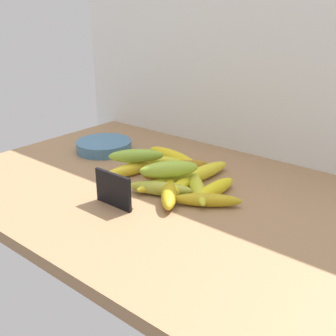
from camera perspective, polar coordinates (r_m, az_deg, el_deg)
counter_top at (r=108.75cm, az=-1.95°, el=-3.25°), size 110.00×76.00×3.00cm
back_wall at (r=130.84cm, az=9.60°, el=16.07°), size 130.00×2.00×70.00cm
chalkboard_sign at (r=96.83cm, az=-7.38°, el=-3.25°), size 11.00×1.80×8.40cm
fruit_bowl at (r=134.79cm, az=-8.88°, el=3.05°), size 17.76×17.76×3.38cm
banana_0 at (r=111.59cm, az=4.76°, el=-0.72°), size 5.93×20.72×3.82cm
banana_1 at (r=114.95cm, az=-4.94°, el=-0.13°), size 7.90×18.13×3.43cm
banana_2 at (r=102.21cm, az=6.33°, el=-3.06°), size 4.15×16.77×3.61cm
banana_3 at (r=112.79cm, az=1.10°, el=-0.23°), size 12.10×20.00×4.38cm
banana_4 at (r=106.51cm, az=0.29°, el=-1.91°), size 9.08×19.92×3.39cm
banana_5 at (r=99.21cm, az=0.18°, el=-3.64°), size 12.19×14.45×3.86cm
banana_6 at (r=103.52cm, az=4.03°, el=-2.64°), size 16.57×16.91×3.59cm
banana_7 at (r=118.51cm, az=-1.68°, el=0.75°), size 15.48×13.64×3.83cm
banana_8 at (r=122.63cm, az=0.61°, el=1.56°), size 20.20×6.76×4.08cm
banana_9 at (r=97.45cm, az=5.45°, el=-4.44°), size 15.41×11.81×3.27cm
banana_10 at (r=102.42cm, az=-0.98°, el=-2.86°), size 16.37×10.53×3.62cm
banana_11 at (r=102.61cm, az=1.36°, el=-2.91°), size 6.14×16.07×3.32cm
banana_12 at (r=114.28cm, az=-4.45°, el=1.70°), size 13.63×13.33×3.83cm
banana_13 at (r=104.26cm, az=0.15°, el=-0.17°), size 12.87×14.49×4.28cm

